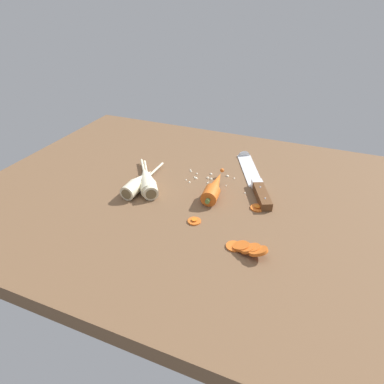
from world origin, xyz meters
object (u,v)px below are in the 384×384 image
parsnip_mid_left (149,181)px  carrot_slice_stray_near (257,207)px  chefs_knife (253,175)px  whole_carrot (214,187)px  carrot_slice_stray_mid (194,220)px  parsnip_mid_right (146,179)px  parsnip_front (139,182)px  carrot_slice_stack (247,248)px

parsnip_mid_left → carrot_slice_stray_near: bearing=2.5°
chefs_knife → carrot_slice_stray_near: 16.39cm
chefs_knife → whole_carrot: whole_carrot is taller
chefs_knife → carrot_slice_stray_mid: size_ratio=10.18×
parsnip_mid_right → carrot_slice_stray_near: size_ratio=5.31×
parsnip_mid_right → carrot_slice_stray_near: parsnip_mid_right is taller
carrot_slice_stray_near → carrot_slice_stray_mid: bearing=-138.7°
parsnip_mid_right → parsnip_front: bearing=-116.2°
parsnip_front → carrot_slice_stray_near: bearing=4.7°
carrot_slice_stray_mid → carrot_slice_stray_near: bearing=41.3°
carrot_slice_stack → carrot_slice_stray_near: 16.95cm
carrot_slice_stack → parsnip_mid_left: bearing=154.2°
parsnip_mid_left → parsnip_mid_right: size_ratio=1.02×
whole_carrot → chefs_knife: bearing=60.1°
carrot_slice_stack → carrot_slice_stray_mid: size_ratio=2.90×
parsnip_front → carrot_slice_stray_near: (32.74, 2.69, -1.62)cm
whole_carrot → carrot_slice_stray_mid: (-0.27, -13.76, -1.74)cm
whole_carrot → carrot_slice_stray_near: whole_carrot is taller
whole_carrot → carrot_slice_stack: 23.98cm
whole_carrot → carrot_slice_stack: (14.11, -19.36, -1.04)cm
carrot_slice_stack → carrot_slice_stray_near: bearing=95.3°
parsnip_mid_left → carrot_slice_stack: size_ratio=2.04×
whole_carrot → carrot_slice_stray_mid: size_ratio=5.62×
chefs_knife → parsnip_front: 33.24cm
whole_carrot → parsnip_front: whole_carrot is taller
parsnip_mid_left → carrot_slice_stack: 35.71cm
parsnip_mid_right → carrot_slice_stack: parsnip_mid_right is taller
parsnip_mid_right → carrot_slice_stack: (33.34, -16.14, -0.92)cm
whole_carrot → parsnip_mid_left: (-18.03, -3.83, -0.12)cm
chefs_knife → carrot_slice_stack: carrot_slice_stack is taller
chefs_knife → whole_carrot: bearing=-119.9°
chefs_knife → parsnip_mid_right: bearing=-148.6°
parsnip_front → parsnip_mid_right: size_ratio=1.13×
parsnip_mid_right → carrot_slice_stray_near: (31.77, 0.72, -1.62)cm
parsnip_front → parsnip_mid_left: size_ratio=1.11×
whole_carrot → carrot_slice_stack: bearing=-53.9°
carrot_slice_stray_near → carrot_slice_stray_mid: (-12.80, -11.26, 0.00)cm
parsnip_mid_left → carrot_slice_stack: bearing=-25.8°
parsnip_mid_right → carrot_slice_stack: 37.05cm
parsnip_mid_left → carrot_slice_stray_near: (30.57, 1.33, -1.62)cm
whole_carrot → parsnip_front: (-20.20, -5.19, -0.12)cm
parsnip_mid_left → carrot_slice_stray_mid: size_ratio=5.89×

